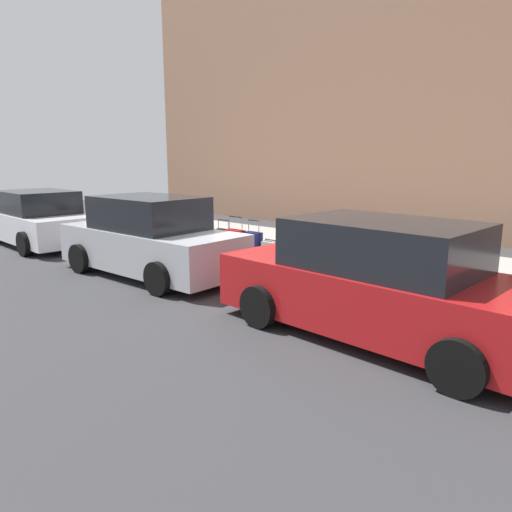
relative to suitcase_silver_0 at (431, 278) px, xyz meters
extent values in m
plane|color=#333335|center=(3.62, 0.54, -0.47)|extent=(40.00, 40.00, 0.00)
cube|color=#9E9B93|center=(3.62, -1.96, -0.40)|extent=(18.00, 5.00, 0.14)
cube|color=#936B51|center=(3.62, -8.04, 6.41)|extent=(24.00, 3.00, 13.77)
cube|color=#9EA0A8|center=(0.00, 0.00, 0.00)|extent=(0.36, 0.27, 0.66)
cube|color=black|center=(0.00, 0.00, 0.00)|extent=(0.36, 0.07, 0.67)
cylinder|color=gray|center=(-0.14, 0.01, 0.46)|extent=(0.02, 0.02, 0.26)
cylinder|color=gray|center=(0.14, -0.01, 0.46)|extent=(0.02, 0.02, 0.26)
cylinder|color=black|center=(0.00, 0.00, 0.59)|extent=(0.29, 0.04, 0.02)
cylinder|color=black|center=(-0.15, 0.01, -0.31)|extent=(0.05, 0.02, 0.04)
cylinder|color=black|center=(0.15, -0.01, -0.31)|extent=(0.05, 0.02, 0.04)
cube|color=navy|center=(0.49, 0.11, -0.04)|extent=(0.44, 0.25, 0.58)
cube|color=black|center=(0.49, 0.11, -0.04)|extent=(0.43, 0.06, 0.59)
cylinder|color=gray|center=(0.31, 0.10, 0.36)|extent=(0.02, 0.02, 0.21)
cylinder|color=gray|center=(0.67, 0.12, 0.36)|extent=(0.02, 0.02, 0.21)
cylinder|color=black|center=(0.49, 0.11, 0.46)|extent=(0.36, 0.04, 0.02)
cylinder|color=black|center=(0.31, 0.10, -0.31)|extent=(0.05, 0.02, 0.04)
cylinder|color=black|center=(0.68, 0.12, -0.31)|extent=(0.05, 0.02, 0.04)
cube|color=red|center=(0.98, 0.10, -0.04)|extent=(0.35, 0.21, 0.57)
cube|color=black|center=(0.98, 0.10, -0.04)|extent=(0.35, 0.05, 0.59)
cylinder|color=gray|center=(0.84, 0.11, 0.37)|extent=(0.02, 0.02, 0.25)
cylinder|color=gray|center=(1.12, 0.09, 0.37)|extent=(0.02, 0.02, 0.25)
cylinder|color=black|center=(0.98, 0.10, 0.50)|extent=(0.28, 0.04, 0.02)
cylinder|color=black|center=(0.84, 0.11, -0.31)|extent=(0.04, 0.02, 0.04)
cylinder|color=black|center=(1.13, 0.09, -0.31)|extent=(0.04, 0.02, 0.04)
cube|color=black|center=(1.48, 0.07, -0.01)|extent=(0.45, 0.25, 0.64)
cube|color=black|center=(1.48, 0.07, -0.01)|extent=(0.45, 0.07, 0.66)
cylinder|color=gray|center=(1.29, 0.08, 0.45)|extent=(0.02, 0.02, 0.27)
cylinder|color=gray|center=(1.67, 0.06, 0.45)|extent=(0.02, 0.02, 0.27)
cylinder|color=black|center=(1.48, 0.07, 0.59)|extent=(0.38, 0.05, 0.02)
cylinder|color=black|center=(1.29, 0.08, -0.31)|extent=(0.05, 0.02, 0.04)
cylinder|color=black|center=(1.67, 0.06, -0.31)|extent=(0.05, 0.02, 0.04)
cube|color=maroon|center=(1.99, 0.09, -0.04)|extent=(0.37, 0.27, 0.58)
cube|color=black|center=(1.99, 0.09, -0.04)|extent=(0.37, 0.06, 0.59)
cylinder|color=gray|center=(1.83, 0.08, 0.27)|extent=(0.02, 0.02, 0.04)
cylinder|color=gray|center=(2.14, 0.09, 0.27)|extent=(0.02, 0.02, 0.04)
cylinder|color=black|center=(1.99, 0.09, 0.29)|extent=(0.30, 0.03, 0.02)
cylinder|color=black|center=(1.83, 0.08, -0.31)|extent=(0.04, 0.02, 0.04)
cylinder|color=black|center=(2.14, 0.09, -0.31)|extent=(0.04, 0.02, 0.04)
cube|color=#0F606B|center=(2.49, 0.10, -0.04)|extent=(0.43, 0.26, 0.59)
cube|color=black|center=(2.49, 0.10, -0.04)|extent=(0.44, 0.06, 0.60)
cylinder|color=gray|center=(2.30, 0.10, 0.42)|extent=(0.02, 0.02, 0.32)
cylinder|color=gray|center=(2.67, 0.09, 0.42)|extent=(0.02, 0.02, 0.32)
cylinder|color=black|center=(2.49, 0.10, 0.58)|extent=(0.37, 0.04, 0.02)
cylinder|color=black|center=(2.30, 0.10, -0.31)|extent=(0.04, 0.02, 0.04)
cylinder|color=black|center=(2.68, 0.09, -0.31)|extent=(0.04, 0.02, 0.04)
cube|color=#59601E|center=(3.01, 0.07, -0.04)|extent=(0.43, 0.25, 0.58)
cube|color=black|center=(3.01, 0.07, -0.04)|extent=(0.42, 0.08, 0.60)
cylinder|color=gray|center=(2.84, 0.09, 0.27)|extent=(0.02, 0.02, 0.04)
cylinder|color=gray|center=(3.19, 0.06, 0.27)|extent=(0.02, 0.02, 0.04)
cylinder|color=black|center=(3.01, 0.07, 0.29)|extent=(0.35, 0.06, 0.02)
cylinder|color=black|center=(2.83, 0.09, -0.31)|extent=(0.05, 0.02, 0.04)
cylinder|color=black|center=(3.19, 0.06, -0.31)|extent=(0.05, 0.02, 0.04)
cube|color=#9EA0A8|center=(3.51, 0.10, -0.05)|extent=(0.38, 0.23, 0.56)
cube|color=black|center=(3.51, 0.10, -0.05)|extent=(0.37, 0.06, 0.57)
cylinder|color=gray|center=(3.36, 0.11, 0.25)|extent=(0.02, 0.02, 0.04)
cylinder|color=gray|center=(3.66, 0.09, 0.25)|extent=(0.02, 0.02, 0.04)
cylinder|color=black|center=(3.51, 0.10, 0.27)|extent=(0.31, 0.04, 0.02)
cylinder|color=black|center=(3.35, 0.11, -0.31)|extent=(0.05, 0.02, 0.04)
cylinder|color=black|center=(3.67, 0.09, -0.31)|extent=(0.05, 0.02, 0.04)
cube|color=navy|center=(3.99, 0.12, 0.03)|extent=(0.38, 0.22, 0.72)
cube|color=black|center=(3.99, 0.12, 0.03)|extent=(0.38, 0.05, 0.73)
cylinder|color=gray|center=(3.83, 0.12, 0.52)|extent=(0.02, 0.02, 0.27)
cylinder|color=gray|center=(4.15, 0.11, 0.52)|extent=(0.02, 0.02, 0.27)
cylinder|color=black|center=(3.99, 0.12, 0.66)|extent=(0.32, 0.04, 0.02)
cylinder|color=black|center=(3.83, 0.12, -0.31)|extent=(0.04, 0.02, 0.04)
cylinder|color=black|center=(4.15, 0.11, -0.31)|extent=(0.04, 0.02, 0.04)
cube|color=red|center=(4.52, 0.14, 0.03)|extent=(0.49, 0.23, 0.72)
cube|color=black|center=(4.52, 0.14, 0.03)|extent=(0.49, 0.06, 0.74)
cylinder|color=gray|center=(4.31, 0.15, 0.54)|extent=(0.02, 0.02, 0.30)
cylinder|color=gray|center=(4.73, 0.13, 0.54)|extent=(0.02, 0.02, 0.30)
cylinder|color=black|center=(4.52, 0.14, 0.69)|extent=(0.42, 0.04, 0.02)
cylinder|color=black|center=(4.31, 0.15, -0.31)|extent=(0.04, 0.02, 0.04)
cylinder|color=black|center=(4.74, 0.13, -0.31)|extent=(0.04, 0.02, 0.04)
cube|color=black|center=(5.06, 0.02, 0.00)|extent=(0.39, 0.21, 0.67)
cube|color=black|center=(5.06, 0.02, 0.00)|extent=(0.39, 0.06, 0.68)
cylinder|color=gray|center=(4.90, 0.01, 0.45)|extent=(0.02, 0.02, 0.22)
cylinder|color=gray|center=(5.22, 0.02, 0.45)|extent=(0.02, 0.02, 0.22)
cylinder|color=black|center=(5.06, 0.02, 0.56)|extent=(0.32, 0.04, 0.02)
cylinder|color=black|center=(4.89, 0.01, -0.31)|extent=(0.05, 0.02, 0.04)
cylinder|color=black|center=(5.22, 0.02, -0.31)|extent=(0.05, 0.02, 0.04)
cube|color=maroon|center=(5.54, 0.05, -0.02)|extent=(0.39, 0.21, 0.63)
cube|color=black|center=(5.54, 0.05, -0.02)|extent=(0.39, 0.05, 0.64)
cylinder|color=gray|center=(5.38, 0.06, 0.46)|extent=(0.02, 0.02, 0.31)
cylinder|color=gray|center=(5.70, 0.05, 0.46)|extent=(0.02, 0.02, 0.31)
cylinder|color=black|center=(5.54, 0.05, 0.61)|extent=(0.32, 0.04, 0.02)
cylinder|color=black|center=(5.38, 0.06, -0.31)|extent=(0.04, 0.02, 0.04)
cylinder|color=black|center=(5.71, 0.04, -0.31)|extent=(0.04, 0.02, 0.04)
cylinder|color=#99999E|center=(6.45, 0.07, -0.05)|extent=(0.20, 0.20, 0.57)
sphere|color=#99999E|center=(6.45, 0.07, 0.29)|extent=(0.21, 0.21, 0.21)
cylinder|color=#99999E|center=(6.60, 0.07, -0.02)|extent=(0.09, 0.10, 0.09)
cylinder|color=#99999E|center=(6.30, 0.07, -0.02)|extent=(0.09, 0.10, 0.09)
cylinder|color=#333338|center=(7.13, 0.22, 0.08)|extent=(0.15, 0.15, 0.82)
cube|color=#AD1619|center=(-0.06, 1.95, 0.11)|extent=(4.83, 2.04, 0.81)
cube|color=black|center=(-0.06, 1.95, 0.85)|extent=(2.55, 1.78, 0.67)
cylinder|color=black|center=(1.46, 2.78, -0.15)|extent=(0.65, 0.25, 0.64)
cylinder|color=black|center=(1.36, 0.97, -0.15)|extent=(0.65, 0.25, 0.64)
cylinder|color=black|center=(-1.48, 2.93, -0.15)|extent=(0.65, 0.25, 0.64)
cube|color=#B2B5BA|center=(5.31, 1.95, 0.12)|extent=(4.43, 1.84, 0.83)
cube|color=black|center=(5.31, 1.95, 0.88)|extent=(2.32, 1.64, 0.68)
cylinder|color=black|center=(6.64, 2.85, -0.15)|extent=(0.65, 0.24, 0.64)
cylinder|color=black|center=(6.69, 1.12, -0.15)|extent=(0.65, 0.24, 0.64)
cylinder|color=black|center=(3.93, 2.77, -0.15)|extent=(0.65, 0.24, 0.64)
cylinder|color=black|center=(3.98, 1.04, -0.15)|extent=(0.65, 0.24, 0.64)
cube|color=silver|center=(10.67, 1.95, 0.09)|extent=(4.40, 1.98, 0.76)
cube|color=black|center=(10.67, 1.95, 0.78)|extent=(2.32, 1.75, 0.62)
cylinder|color=black|center=(11.98, 0.98, -0.15)|extent=(0.65, 0.25, 0.64)
cylinder|color=black|center=(9.37, 2.91, -0.15)|extent=(0.65, 0.25, 0.64)
cylinder|color=black|center=(9.29, 1.09, -0.15)|extent=(0.65, 0.25, 0.64)
camera|label=1|loc=(-3.00, 7.82, 2.02)|focal=33.21mm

